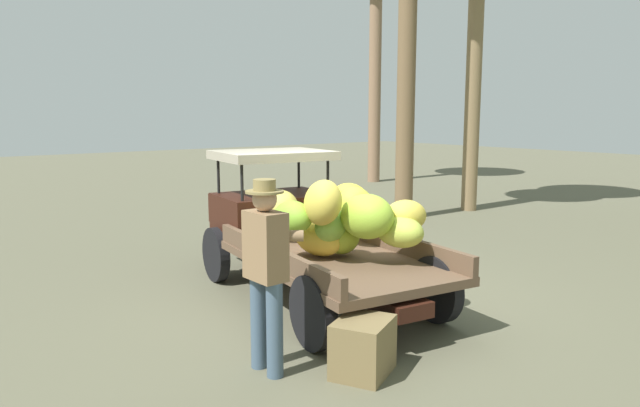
# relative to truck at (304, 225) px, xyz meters

# --- Properties ---
(ground_plane) EXTENTS (60.00, 60.00, 0.00)m
(ground_plane) POSITION_rel_truck_xyz_m (-0.67, -0.19, -0.90)
(ground_plane) COLOR #5C5A45
(truck) EXTENTS (4.61, 2.26, 1.82)m
(truck) POSITION_rel_truck_xyz_m (0.00, 0.00, 0.00)
(truck) COLOR #36180F
(truck) RESTS_ON ground
(farmer) EXTENTS (0.53, 0.46, 1.78)m
(farmer) POSITION_rel_truck_xyz_m (-1.73, 1.70, 0.11)
(farmer) COLOR #455B70
(farmer) RESTS_ON ground
(wooden_crate) EXTENTS (0.66, 0.71, 0.51)m
(wooden_crate) POSITION_rel_truck_xyz_m (-2.31, 1.05, -0.65)
(wooden_crate) COLOR olive
(wooden_crate) RESTS_ON ground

